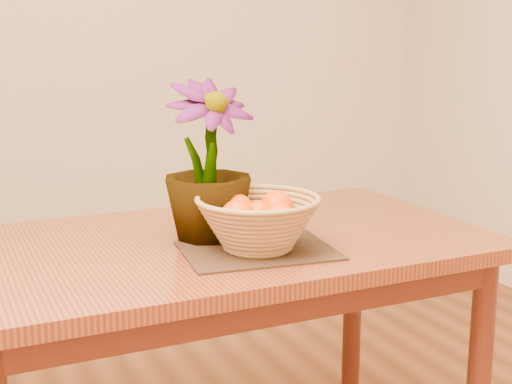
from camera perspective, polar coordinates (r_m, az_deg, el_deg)
name	(u,v)px	position (r m, az deg, el deg)	size (l,w,h in m)	color
wall_back	(72,22)	(3.71, -14.51, 13.04)	(4.00, 0.02, 2.70)	beige
table	(223,269)	(1.92, -2.64, -6.19)	(1.40, 0.80, 0.75)	brown
placemat	(258,250)	(1.77, 0.15, -4.69)	(0.37, 0.28, 0.01)	#392514
wicker_basket	(258,225)	(1.76, 0.15, -2.65)	(0.31, 0.31, 0.13)	#B3894A
orange_pile	(258,213)	(1.75, 0.15, -1.69)	(0.21, 0.21, 0.08)	#ED5403
potted_plant	(208,161)	(1.84, -3.87, 2.49)	(0.23, 0.23, 0.42)	#164112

